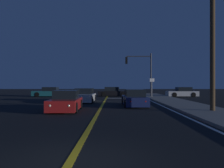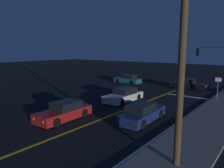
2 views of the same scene
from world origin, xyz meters
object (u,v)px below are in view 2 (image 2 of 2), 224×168
object	(u,v)px
car_parked_curb_black	(188,84)
traffic_signal_near_right	(216,62)
street_sign_corner	(218,85)
car_lead_oncoming_navy	(142,113)
car_side_waiting_red	(64,112)
car_following_oncoming_white	(124,95)
car_mid_block_teal	(128,79)
utility_pole_right	(183,35)

from	to	relation	value
car_parked_curb_black	traffic_signal_near_right	bearing A→B (deg)	52.88
traffic_signal_near_right	street_sign_corner	world-z (taller)	traffic_signal_near_right
car_lead_oncoming_navy	traffic_signal_near_right	world-z (taller)	traffic_signal_near_right
traffic_signal_near_right	car_side_waiting_red	bearing A→B (deg)	66.64
street_sign_corner	car_lead_oncoming_navy	bearing A→B (deg)	-106.87
car_following_oncoming_white	car_lead_oncoming_navy	distance (m)	6.16
car_following_oncoming_white	traffic_signal_near_right	bearing A→B (deg)	-127.28
car_mid_block_teal	car_lead_oncoming_navy	bearing A→B (deg)	-141.31
car_side_waiting_red	traffic_signal_near_right	world-z (taller)	traffic_signal_near_right
car_parked_curb_black	car_mid_block_teal	bearing A→B (deg)	-85.36
car_mid_block_teal	car_parked_curb_black	bearing A→B (deg)	-81.45
car_parked_curb_black	car_side_waiting_red	distance (m)	18.87
car_following_oncoming_white	traffic_signal_near_right	size ratio (longest dim) A/B	0.80
car_side_waiting_red	car_mid_block_teal	size ratio (longest dim) A/B	1.02
car_parked_curb_black	car_mid_block_teal	xyz separation A→B (m)	(-8.99, -1.10, -0.00)
car_following_oncoming_white	utility_pole_right	distance (m)	13.49
traffic_signal_near_right	car_following_oncoming_white	bearing A→B (deg)	52.09
car_parked_curb_black	street_sign_corner	world-z (taller)	street_sign_corner
car_side_waiting_red	street_sign_corner	bearing A→B (deg)	-122.67
car_mid_block_teal	traffic_signal_near_right	xyz separation A→B (m)	(12.84, -1.57, 3.30)
traffic_signal_near_right	utility_pole_right	bearing A→B (deg)	97.69
street_sign_corner	utility_pole_right	bearing A→B (deg)	-84.43
car_mid_block_teal	car_following_oncoming_white	bearing A→B (deg)	-146.69
car_parked_curb_black	car_side_waiting_red	bearing A→B (deg)	-11.60
car_lead_oncoming_navy	car_parked_curb_black	bearing A→B (deg)	94.48
car_side_waiting_red	car_parked_curb_black	bearing A→B (deg)	-101.24
car_following_oncoming_white	utility_pole_right	bearing A→B (deg)	136.49
car_following_oncoming_white	car_lead_oncoming_navy	world-z (taller)	same
traffic_signal_near_right	car_parked_curb_black	bearing A→B (deg)	-34.78
car_side_waiting_red	utility_pole_right	distance (m)	10.65
car_mid_block_teal	utility_pole_right	xyz separation A→B (m)	(15.16, -18.73, 5.22)
car_following_oncoming_white	car_lead_oncoming_navy	size ratio (longest dim) A/B	1.00
car_following_oncoming_white	car_mid_block_teal	xyz separation A→B (m)	(-6.23, 10.07, -0.00)
traffic_signal_near_right	utility_pole_right	xyz separation A→B (m)	(2.32, -17.16, 1.92)
car_lead_oncoming_navy	utility_pole_right	xyz separation A→B (m)	(4.39, -4.50, 5.22)
car_side_waiting_red	car_mid_block_teal	distance (m)	18.50
car_parked_curb_black	car_lead_oncoming_navy	size ratio (longest dim) A/B	0.97
street_sign_corner	car_parked_curb_black	bearing A→B (deg)	131.05
car_following_oncoming_white	car_parked_curb_black	distance (m)	11.50
car_mid_block_teal	car_lead_oncoming_navy	size ratio (longest dim) A/B	0.94
car_mid_block_teal	car_side_waiting_red	bearing A→B (deg)	-159.66
car_side_waiting_red	street_sign_corner	xyz separation A→B (m)	(7.81, 13.15, 1.09)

